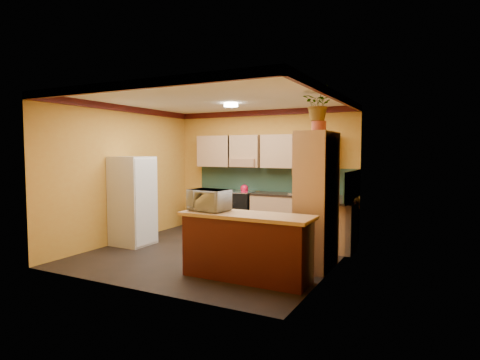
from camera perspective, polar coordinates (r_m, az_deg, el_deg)
name	(u,v)px	position (r m, az deg, el deg)	size (l,w,h in m)	color
room_shell	(224,135)	(7.25, -2.35, 6.38)	(4.24, 4.24, 2.72)	black
base_cabinets_back	(267,215)	(8.62, 3.91, -4.98)	(3.65, 0.60, 0.88)	tan
countertop_back	(267,194)	(8.56, 3.92, -1.94)	(3.65, 0.62, 0.04)	black
stove	(241,212)	(8.88, 0.19, -4.61)	(0.58, 0.58, 0.91)	black
kettle	(244,188)	(8.72, 0.63, -1.16)	(0.17, 0.17, 0.18)	#B80C28
sink	(302,194)	(8.28, 8.86, -1.94)	(0.48, 0.40, 0.03)	silver
base_cabinets_right	(332,227)	(7.47, 12.94, -6.49)	(0.60, 0.80, 0.88)	tan
countertop_right	(332,201)	(7.40, 13.00, -2.99)	(0.62, 0.80, 0.04)	black
fridge	(133,201)	(7.99, -15.03, -2.87)	(0.68, 0.66, 1.70)	silver
pantry	(317,200)	(6.27, 10.88, -2.85)	(0.48, 0.90, 2.10)	tan
fern_pot	(319,126)	(6.28, 11.15, 7.49)	(0.22, 0.22, 0.16)	#9E3F26
fern	(319,104)	(6.31, 11.19, 10.52)	(0.46, 0.40, 0.51)	tan
breakfast_bar	(246,248)	(5.72, 0.92, -9.67)	(1.80, 0.55, 0.88)	#4B1A11
bar_top	(246,215)	(5.62, 0.93, -5.07)	(1.90, 0.65, 0.05)	tan
microwave	(209,200)	(5.89, -4.44, -2.87)	(0.57, 0.38, 0.31)	silver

